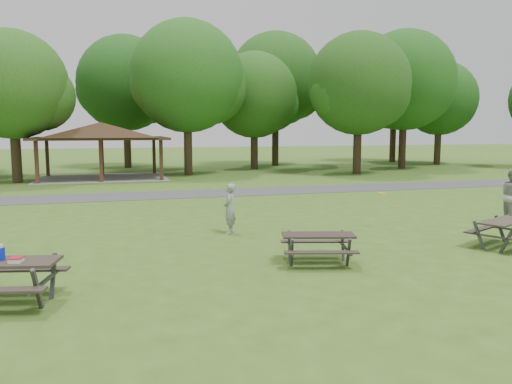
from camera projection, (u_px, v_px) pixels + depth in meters
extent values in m
plane|color=#395E1B|center=(263.00, 267.00, 11.97)|extent=(160.00, 160.00, 0.00)
cube|color=#404042|center=(182.00, 194.00, 25.30)|extent=(120.00, 3.20, 0.02)
cube|color=#3E2116|center=(37.00, 162.00, 29.95)|extent=(0.22, 0.22, 2.60)
cube|color=#332212|center=(47.00, 158.00, 35.10)|extent=(0.22, 0.22, 2.60)
cube|color=#3B2015|center=(101.00, 161.00, 30.98)|extent=(0.22, 0.22, 2.60)
cube|color=#321B12|center=(102.00, 157.00, 36.13)|extent=(0.22, 0.22, 2.60)
cube|color=#322012|center=(161.00, 160.00, 32.01)|extent=(0.22, 0.22, 2.60)
cube|color=#392214|center=(154.00, 156.00, 37.15)|extent=(0.22, 0.22, 2.60)
cube|color=#322114|center=(101.00, 138.00, 33.38)|extent=(8.60, 6.60, 0.16)
pyramid|color=black|center=(101.00, 130.00, 33.31)|extent=(7.01, 7.01, 1.00)
cube|color=gray|center=(102.00, 178.00, 33.72)|extent=(8.40, 6.40, 0.03)
cylinder|color=black|center=(16.00, 154.00, 30.68)|extent=(0.60, 0.60, 3.50)
sphere|color=#1F4E16|center=(12.00, 84.00, 30.15)|extent=(6.60, 6.60, 6.60)
sphere|color=#1E4A15|center=(40.00, 96.00, 30.93)|extent=(4.29, 4.29, 4.29)
cylinder|color=#332516|center=(188.00, 147.00, 36.09)|extent=(0.60, 0.60, 4.02)
sphere|color=#1B4E16|center=(187.00, 76.00, 35.46)|extent=(8.00, 8.00, 8.00)
sphere|color=#1B4714|center=(211.00, 89.00, 36.34)|extent=(5.20, 5.20, 5.20)
sphere|color=#1D4614|center=(165.00, 84.00, 34.90)|extent=(4.80, 4.80, 4.80)
cylinder|color=black|center=(254.00, 148.00, 41.12)|extent=(0.60, 0.60, 3.43)
sphere|color=#1B4814|center=(254.00, 95.00, 40.58)|extent=(7.00, 7.00, 7.00)
sphere|color=#144614|center=(271.00, 104.00, 41.39)|extent=(4.55, 4.55, 4.55)
sphere|color=#1A4012|center=(238.00, 101.00, 40.07)|extent=(4.20, 4.20, 4.20)
cylinder|color=black|center=(357.00, 148.00, 36.58)|extent=(0.60, 0.60, 3.78)
sphere|color=#1A4513|center=(359.00, 84.00, 35.99)|extent=(7.40, 7.40, 7.40)
sphere|color=#164B15|center=(377.00, 95.00, 36.84)|extent=(4.81, 4.81, 4.81)
sphere|color=#1C4E16|center=(341.00, 91.00, 35.46)|extent=(4.44, 4.44, 4.44)
cylinder|color=black|center=(402.00, 143.00, 41.55)|extent=(0.60, 0.60, 4.20)
sphere|color=#174814|center=(405.00, 80.00, 40.91)|extent=(8.20, 8.20, 8.20)
sphere|color=#174614|center=(422.00, 91.00, 41.81)|extent=(5.33, 5.33, 5.33)
sphere|color=#153F12|center=(388.00, 87.00, 40.34)|extent=(4.92, 4.92, 4.92)
cylinder|color=#2F2115|center=(438.00, 145.00, 46.59)|extent=(0.60, 0.60, 3.57)
sphere|color=#154513|center=(440.00, 98.00, 46.05)|extent=(6.80, 6.80, 6.80)
sphere|color=#174614|center=(451.00, 106.00, 46.85)|extent=(4.42, 4.42, 4.42)
sphere|color=#1C4513|center=(428.00, 104.00, 45.55)|extent=(4.08, 4.08, 4.08)
cylinder|color=#2F2115|center=(127.00, 144.00, 42.59)|extent=(0.60, 0.60, 4.13)
sphere|color=#154313|center=(125.00, 83.00, 41.95)|extent=(8.00, 8.00, 8.00)
sphere|color=#153F12|center=(147.00, 94.00, 42.84)|extent=(5.20, 5.20, 5.20)
sphere|color=#134514|center=(106.00, 90.00, 41.39)|extent=(4.80, 4.80, 4.80)
cylinder|color=black|center=(275.00, 140.00, 45.22)|extent=(0.60, 0.60, 4.55)
sphere|color=#184614|center=(276.00, 79.00, 44.54)|extent=(8.40, 8.40, 8.40)
sphere|color=#1B4012|center=(294.00, 90.00, 45.46)|extent=(5.46, 5.46, 5.46)
sphere|color=#1C4714|center=(258.00, 86.00, 43.96)|extent=(5.04, 5.04, 5.04)
cylinder|color=black|center=(393.00, 141.00, 50.28)|extent=(0.60, 0.60, 4.27)
sphere|color=#1D4C15|center=(395.00, 89.00, 49.64)|extent=(8.00, 8.00, 8.00)
sphere|color=#193E11|center=(408.00, 98.00, 50.52)|extent=(5.20, 5.20, 5.20)
sphere|color=#184513|center=(381.00, 95.00, 49.08)|extent=(4.80, 4.80, 4.80)
cube|color=#2D2620|center=(2.00, 262.00, 9.34)|extent=(2.13, 1.22, 0.06)
cube|color=#2B251F|center=(18.00, 269.00, 10.04)|extent=(2.02, 0.72, 0.04)
cube|color=#414144|center=(37.00, 290.00, 9.02)|extent=(0.16, 0.42, 0.87)
cube|color=#3C3C3E|center=(53.00, 276.00, 9.85)|extent=(0.16, 0.42, 0.87)
cube|color=#3D3D40|center=(45.00, 281.00, 9.43)|extent=(0.43, 1.61, 0.06)
cylinder|color=#0C24C0|center=(0.00, 254.00, 9.37)|extent=(0.22, 0.22, 0.24)
cylinder|color=silver|center=(0.00, 246.00, 9.35)|extent=(0.16, 0.16, 0.06)
cube|color=silver|center=(16.00, 260.00, 9.22)|extent=(0.26, 0.26, 0.08)
cube|color=red|center=(16.00, 258.00, 9.21)|extent=(0.28, 0.28, 0.02)
cube|color=black|center=(318.00, 235.00, 12.21)|extent=(1.88, 1.14, 0.05)
cube|color=#2B231F|center=(322.00, 252.00, 11.67)|extent=(1.76, 0.71, 0.04)
cube|color=#322924|center=(315.00, 241.00, 12.82)|extent=(1.76, 0.71, 0.04)
cube|color=#3F3F41|center=(292.00, 253.00, 11.87)|extent=(0.15, 0.37, 0.76)
cube|color=#424144|center=(289.00, 246.00, 12.60)|extent=(0.15, 0.37, 0.76)
cube|color=#414143|center=(291.00, 248.00, 12.24)|extent=(0.43, 1.40, 0.05)
cube|color=#38383A|center=(348.00, 253.00, 11.90)|extent=(0.15, 0.37, 0.76)
cube|color=#3A393C|center=(343.00, 246.00, 12.63)|extent=(0.15, 0.37, 0.76)
cube|color=#39393B|center=(345.00, 248.00, 12.26)|extent=(0.43, 1.40, 0.05)
cube|color=#322B24|center=(504.00, 221.00, 13.92)|extent=(1.95, 1.42, 0.05)
cube|color=#2D2520|center=(482.00, 229.00, 14.40)|extent=(1.75, 1.01, 0.04)
cube|color=#39393C|center=(507.00, 240.00, 13.23)|extent=(0.22, 0.37, 0.79)
cube|color=#434345|center=(479.00, 235.00, 13.79)|extent=(0.22, 0.37, 0.79)
cube|color=#424244|center=(493.00, 237.00, 13.51)|extent=(0.68, 1.36, 0.05)
cube|color=#393A3C|center=(500.00, 229.00, 14.71)|extent=(0.22, 0.37, 0.79)
cylinder|color=gold|center=(382.00, 193.00, 16.55)|extent=(0.28, 0.28, 0.02)
imported|color=gray|center=(229.00, 209.00, 15.74)|extent=(0.57, 0.68, 1.59)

